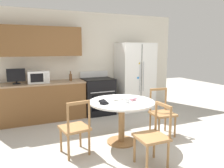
{
  "coord_description": "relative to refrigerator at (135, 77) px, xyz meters",
  "views": [
    {
      "loc": [
        -1.72,
        -2.93,
        1.68
      ],
      "look_at": [
        0.08,
        1.15,
        0.95
      ],
      "focal_mm": 35.0,
      "sensor_mm": 36.0,
      "label": 1
    }
  ],
  "objects": [
    {
      "name": "ground_plane",
      "position": [
        -1.25,
        -2.24,
        -0.91
      ],
      "size": [
        14.0,
        14.0,
        0.0
      ],
      "primitive_type": "plane",
      "color": "#B2ADA3"
    },
    {
      "name": "counter_bottle",
      "position": [
        -1.76,
        0.07,
        0.08
      ],
      "size": [
        0.07,
        0.07,
        0.24
      ],
      "color": "brown",
      "rests_on": "kitchen_counter"
    },
    {
      "name": "folded_napkin",
      "position": [
        -1.11,
        -1.88,
        -0.12
      ],
      "size": [
        0.15,
        0.1,
        0.05
      ],
      "color": "pink",
      "rests_on": "dining_table"
    },
    {
      "name": "dining_chair_left",
      "position": [
        -2.17,
        -1.93,
        -0.48
      ],
      "size": [
        0.48,
        0.48,
        0.9
      ],
      "rotation": [
        0.0,
        0.0,
        6.43
      ],
      "color": "#9E7042",
      "rests_on": "ground_plane"
    },
    {
      "name": "oven_range",
      "position": [
        -1.07,
        0.02,
        -0.44
      ],
      "size": [
        0.76,
        0.68,
        1.08
      ],
      "color": "black",
      "rests_on": "ground_plane"
    },
    {
      "name": "dining_chair_near",
      "position": [
        -1.23,
        -2.7,
        -0.48
      ],
      "size": [
        0.42,
        0.42,
        0.9
      ],
      "rotation": [
        0.0,
        0.0,
        1.56
      ],
      "color": "#9E7042",
      "rests_on": "ground_plane"
    },
    {
      "name": "back_wall",
      "position": [
        -1.56,
        0.36,
        0.53
      ],
      "size": [
        5.2,
        0.44,
        2.6
      ],
      "color": "silver",
      "rests_on": "ground_plane"
    },
    {
      "name": "kitchen_counter",
      "position": [
        -2.46,
        0.05,
        -0.46
      ],
      "size": [
        2.0,
        0.64,
        0.9
      ],
      "color": "brown",
      "rests_on": "ground_plane"
    },
    {
      "name": "countertop_tv",
      "position": [
        -2.98,
        0.04,
        0.17
      ],
      "size": [
        0.38,
        0.16,
        0.34
      ],
      "color": "black",
      "rests_on": "kitchen_counter"
    },
    {
      "name": "dining_chair_right",
      "position": [
        -0.42,
        -1.82,
        -0.48
      ],
      "size": [
        0.46,
        0.46,
        0.9
      ],
      "rotation": [
        0.0,
        0.0,
        3.04
      ],
      "color": "#9E7042",
      "rests_on": "ground_plane"
    },
    {
      "name": "wallet",
      "position": [
        -1.67,
        -1.89,
        -0.12
      ],
      "size": [
        0.16,
        0.16,
        0.07
      ],
      "color": "black",
      "rests_on": "dining_table"
    },
    {
      "name": "dining_table",
      "position": [
        -1.3,
        -1.82,
        -0.3
      ],
      "size": [
        1.15,
        1.15,
        0.77
      ],
      "color": "white",
      "rests_on": "ground_plane"
    },
    {
      "name": "microwave",
      "position": [
        -2.52,
        0.04,
        0.13
      ],
      "size": [
        0.47,
        0.35,
        0.27
      ],
      "color": "white",
      "rests_on": "kitchen_counter"
    },
    {
      "name": "refrigerator",
      "position": [
        0.0,
        0.0,
        0.0
      ],
      "size": [
        0.95,
        0.71,
        1.82
      ],
      "color": "white",
      "rests_on": "ground_plane"
    },
    {
      "name": "mail_stack",
      "position": [
        -1.33,
        -1.62,
        -0.13
      ],
      "size": [
        0.26,
        0.33,
        0.02
      ],
      "color": "white",
      "rests_on": "dining_table"
    },
    {
      "name": "candle_glass",
      "position": [
        -1.28,
        -1.97,
        -0.11
      ],
      "size": [
        0.09,
        0.09,
        0.08
      ],
      "color": "silver",
      "rests_on": "dining_table"
    }
  ]
}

